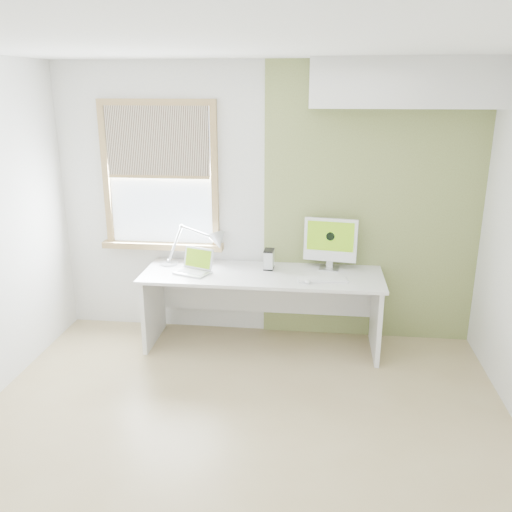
# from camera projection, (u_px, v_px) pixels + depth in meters

# --- Properties ---
(room) EXTENTS (4.04, 3.54, 2.64)m
(room) POSITION_uv_depth(u_px,v_px,m) (237.00, 260.00, 3.43)
(room) COLOR tan
(room) RESTS_ON ground
(accent_wall) EXTENTS (2.00, 0.02, 2.60)m
(accent_wall) POSITION_uv_depth(u_px,v_px,m) (371.00, 207.00, 4.97)
(accent_wall) COLOR olive
(accent_wall) RESTS_ON room
(soffit) EXTENTS (1.60, 0.40, 0.42)m
(soffit) POSITION_uv_depth(u_px,v_px,m) (406.00, 82.00, 4.45)
(soffit) COLOR white
(soffit) RESTS_ON room
(window) EXTENTS (1.20, 0.14, 1.42)m
(window) POSITION_uv_depth(u_px,v_px,m) (160.00, 177.00, 5.09)
(window) COLOR olive
(window) RESTS_ON room
(desk) EXTENTS (2.20, 0.70, 0.73)m
(desk) POSITION_uv_depth(u_px,v_px,m) (263.00, 291.00, 5.02)
(desk) COLOR silver
(desk) RESTS_ON room
(desk_lamp) EXTENTS (0.71, 0.30, 0.39)m
(desk_lamp) POSITION_uv_depth(u_px,v_px,m) (209.00, 243.00, 5.11)
(desk_lamp) COLOR silver
(desk_lamp) RESTS_ON desk
(laptop) EXTENTS (0.37, 0.34, 0.21)m
(laptop) POSITION_uv_depth(u_px,v_px,m) (195.00, 266.00, 4.93)
(laptop) COLOR silver
(laptop) RESTS_ON desk
(phone_dock) EXTENTS (0.08, 0.08, 0.13)m
(phone_dock) POSITION_uv_depth(u_px,v_px,m) (269.00, 265.00, 5.03)
(phone_dock) COLOR silver
(phone_dock) RESTS_ON desk
(external_drive) EXTENTS (0.09, 0.15, 0.19)m
(external_drive) POSITION_uv_depth(u_px,v_px,m) (269.00, 259.00, 5.01)
(external_drive) COLOR silver
(external_drive) RESTS_ON desk
(imac) EXTENTS (0.50, 0.19, 0.48)m
(imac) POSITION_uv_depth(u_px,v_px,m) (331.00, 241.00, 4.96)
(imac) COLOR silver
(imac) RESTS_ON desk
(keyboard) EXTENTS (0.45, 0.18, 0.02)m
(keyboard) POSITION_uv_depth(u_px,v_px,m) (323.00, 280.00, 4.71)
(keyboard) COLOR white
(keyboard) RESTS_ON desk
(mouse) EXTENTS (0.07, 0.10, 0.03)m
(mouse) POSITION_uv_depth(u_px,v_px,m) (308.00, 282.00, 4.66)
(mouse) COLOR white
(mouse) RESTS_ON desk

